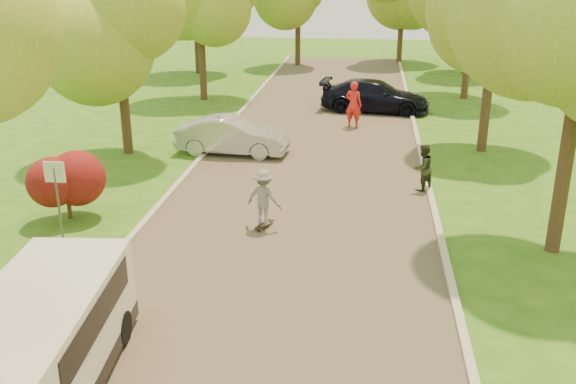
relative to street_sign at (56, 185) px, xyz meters
The scene contains 15 objects.
ground 7.22m from the street_sign, 34.59° to the right, with size 100.00×100.00×0.00m, color #2C6017.
road 7.22m from the street_sign, 34.59° to the left, with size 8.00×60.00×0.01m, color #4C4438.
curb_left 4.62m from the street_sign, 66.37° to the left, with size 0.18×60.00×0.12m, color #B2AD9E.
curb_right 10.74m from the street_sign, 22.10° to the left, with size 0.18×60.00×0.12m, color #B2AD9E.
street_sign is the anchor object (origin of this frame).
red_shrub 1.65m from the street_sign, 108.43° to the left, with size 1.70×1.70×1.95m.
tree_l_midb 8.61m from the street_sign, 97.22° to the left, with size 4.30×4.20×6.62m.
tree_r_midb 16.27m from the street_sign, 38.90° to the left, with size 4.51×4.40×7.01m.
minivan 6.61m from the street_sign, 66.78° to the right, with size 2.40×5.12×1.85m.
silver_sedan 8.89m from the street_sign, 71.73° to the left, with size 1.47×4.21×1.39m, color #A7A8AC.
dark_sedan 18.22m from the street_sign, 63.58° to the left, with size 2.11×5.20×1.51m, color black.
longboard 5.53m from the street_sign, 16.65° to the left, with size 0.47×0.84×0.09m.
skateboarder 5.37m from the street_sign, 16.65° to the left, with size 1.02×0.58×1.57m, color slate.
person_striped 14.92m from the street_sign, 61.29° to the left, with size 0.73×0.48×2.02m, color red.
person_olive 10.92m from the street_sign, 28.16° to the left, with size 0.74×0.58×1.52m, color #282E1C.
Camera 1 is at (2.02, -10.52, 6.98)m, focal length 40.00 mm.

